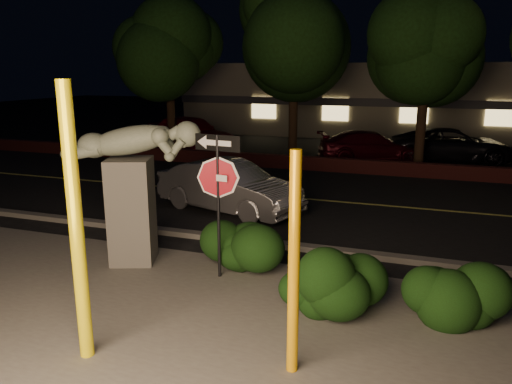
{
  "coord_description": "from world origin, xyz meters",
  "views": [
    {
      "loc": [
        2.81,
        -6.66,
        3.65
      ],
      "look_at": [
        0.06,
        1.22,
        1.6
      ],
      "focal_mm": 35.0,
      "sensor_mm": 36.0,
      "label": 1
    }
  ],
  "objects_px": {
    "yellow_pole_left": "(76,227)",
    "parked_car_red": "(190,133)",
    "yellow_pole_right": "(294,266)",
    "parked_car_dark": "(452,145)",
    "sculpture": "(132,177)",
    "signpost": "(218,178)",
    "parked_car_darkred": "(371,146)",
    "silver_sedan": "(229,187)"
  },
  "relations": [
    {
      "from": "yellow_pole_left",
      "to": "parked_car_red",
      "type": "height_order",
      "value": "yellow_pole_left"
    },
    {
      "from": "yellow_pole_right",
      "to": "parked_car_dark",
      "type": "xyz_separation_m",
      "value": [
        2.32,
        16.24,
        -0.73
      ]
    },
    {
      "from": "sculpture",
      "to": "parked_car_red",
      "type": "relative_size",
      "value": 0.57
    },
    {
      "from": "sculpture",
      "to": "yellow_pole_left",
      "type": "bearing_deg",
      "value": -89.31
    },
    {
      "from": "yellow_pole_left",
      "to": "signpost",
      "type": "height_order",
      "value": "yellow_pole_left"
    },
    {
      "from": "signpost",
      "to": "parked_car_darkred",
      "type": "distance_m",
      "value": 12.94
    },
    {
      "from": "sculpture",
      "to": "yellow_pole_right",
      "type": "bearing_deg",
      "value": -54.1
    },
    {
      "from": "parked_car_darkred",
      "to": "parked_car_red",
      "type": "bearing_deg",
      "value": 67.53
    },
    {
      "from": "signpost",
      "to": "parked_car_dark",
      "type": "xyz_separation_m",
      "value": [
        4.31,
        13.88,
        -1.17
      ]
    },
    {
      "from": "yellow_pole_left",
      "to": "silver_sedan",
      "type": "distance_m",
      "value": 7.13
    },
    {
      "from": "yellow_pole_left",
      "to": "parked_car_dark",
      "type": "height_order",
      "value": "yellow_pole_left"
    },
    {
      "from": "sculpture",
      "to": "parked_car_red",
      "type": "xyz_separation_m",
      "value": [
        -5.22,
        12.81,
        -0.87
      ]
    },
    {
      "from": "parked_car_darkred",
      "to": "parked_car_dark",
      "type": "xyz_separation_m",
      "value": [
        3.13,
        1.05,
        0.05
      ]
    },
    {
      "from": "yellow_pole_right",
      "to": "sculpture",
      "type": "height_order",
      "value": "yellow_pole_right"
    },
    {
      "from": "parked_car_dark",
      "to": "yellow_pole_right",
      "type": "bearing_deg",
      "value": 165.77
    },
    {
      "from": "silver_sedan",
      "to": "parked_car_darkred",
      "type": "height_order",
      "value": "silver_sedan"
    },
    {
      "from": "silver_sedan",
      "to": "parked_car_red",
      "type": "xyz_separation_m",
      "value": [
        -5.57,
        8.91,
        0.15
      ]
    },
    {
      "from": "yellow_pole_right",
      "to": "silver_sedan",
      "type": "relative_size",
      "value": 0.69
    },
    {
      "from": "yellow_pole_right",
      "to": "sculpture",
      "type": "bearing_deg",
      "value": 146.44
    },
    {
      "from": "sculpture",
      "to": "parked_car_darkred",
      "type": "bearing_deg",
      "value": 56.1
    },
    {
      "from": "parked_car_dark",
      "to": "sculpture",
      "type": "bearing_deg",
      "value": 149.77
    },
    {
      "from": "sculpture",
      "to": "parked_car_darkred",
      "type": "xyz_separation_m",
      "value": [
        3.01,
        12.66,
        -1.07
      ]
    },
    {
      "from": "yellow_pole_right",
      "to": "parked_car_darkred",
      "type": "height_order",
      "value": "yellow_pole_right"
    },
    {
      "from": "signpost",
      "to": "parked_car_red",
      "type": "distance_m",
      "value": 14.81
    },
    {
      "from": "silver_sedan",
      "to": "parked_car_dark",
      "type": "bearing_deg",
      "value": -12.9
    },
    {
      "from": "signpost",
      "to": "parked_car_dark",
      "type": "bearing_deg",
      "value": 79.96
    },
    {
      "from": "yellow_pole_right",
      "to": "silver_sedan",
      "type": "bearing_deg",
      "value": 118.31
    },
    {
      "from": "yellow_pole_left",
      "to": "sculpture",
      "type": "bearing_deg",
      "value": 111.23
    },
    {
      "from": "parked_car_red",
      "to": "yellow_pole_left",
      "type": "bearing_deg",
      "value": -135.48
    },
    {
      "from": "sculpture",
      "to": "parked_car_dark",
      "type": "bearing_deg",
      "value": 45.33
    },
    {
      "from": "signpost",
      "to": "sculpture",
      "type": "height_order",
      "value": "sculpture"
    },
    {
      "from": "sculpture",
      "to": "parked_car_dark",
      "type": "xyz_separation_m",
      "value": [
        6.14,
        13.71,
        -1.02
      ]
    },
    {
      "from": "parked_car_red",
      "to": "parked_car_darkred",
      "type": "xyz_separation_m",
      "value": [
        8.22,
        -0.15,
        -0.2
      ]
    },
    {
      "from": "parked_car_red",
      "to": "yellow_pole_right",
      "type": "bearing_deg",
      "value": -126.96
    },
    {
      "from": "yellow_pole_right",
      "to": "signpost",
      "type": "relative_size",
      "value": 1.08
    },
    {
      "from": "yellow_pole_right",
      "to": "silver_sedan",
      "type": "xyz_separation_m",
      "value": [
        -3.47,
        6.44,
        -0.73
      ]
    },
    {
      "from": "yellow_pole_left",
      "to": "signpost",
      "type": "relative_size",
      "value": 1.37
    },
    {
      "from": "parked_car_darkred",
      "to": "parked_car_dark",
      "type": "distance_m",
      "value": 3.3
    },
    {
      "from": "yellow_pole_right",
      "to": "parked_car_red",
      "type": "relative_size",
      "value": 0.58
    },
    {
      "from": "yellow_pole_right",
      "to": "parked_car_red",
      "type": "bearing_deg",
      "value": 120.51
    },
    {
      "from": "yellow_pole_right",
      "to": "parked_car_darkred",
      "type": "distance_m",
      "value": 15.24
    },
    {
      "from": "yellow_pole_left",
      "to": "parked_car_darkred",
      "type": "xyz_separation_m",
      "value": [
        1.8,
        15.75,
        -1.16
      ]
    }
  ]
}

